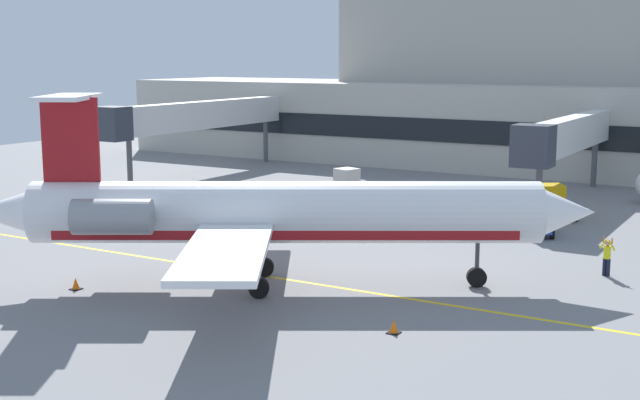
{
  "coord_description": "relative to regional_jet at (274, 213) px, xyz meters",
  "views": [
    {
      "loc": [
        22.74,
        -30.77,
        10.49
      ],
      "look_at": [
        0.75,
        6.79,
        3.0
      ],
      "focal_mm": 47.31,
      "sensor_mm": 36.0,
      "label": 1
    }
  ],
  "objects": [
    {
      "name": "ground",
      "position": [
        -2.01,
        -0.51,
        -3.5
      ],
      "size": [
        120.0,
        120.0,
        0.11
      ],
      "color": "slate"
    },
    {
      "name": "terminal_building",
      "position": [
        -5.42,
        47.73,
        3.36
      ],
      "size": [
        75.4,
        15.76,
        18.25
      ],
      "color": "#B7B2A8",
      "rests_on": "ground"
    },
    {
      "name": "jet_bridge_west",
      "position": [
        -26.09,
        26.93,
        1.76
      ],
      "size": [
        2.4,
        23.59,
        6.59
      ],
      "color": "silver",
      "rests_on": "ground"
    },
    {
      "name": "jet_bridge_east",
      "position": [
        5.8,
        28.77,
        1.41
      ],
      "size": [
        2.4,
        19.97,
        6.24
      ],
      "color": "silver",
      "rests_on": "ground"
    },
    {
      "name": "regional_jet",
      "position": [
        0.0,
        0.0,
        0.0
      ],
      "size": [
        25.95,
        20.21,
        8.76
      ],
      "color": "white",
      "rests_on": "ground"
    },
    {
      "name": "baggage_tug",
      "position": [
        -9.26,
        23.18,
        -2.44
      ],
      "size": [
        3.89,
        2.85,
        2.24
      ],
      "color": "silver",
      "rests_on": "ground"
    },
    {
      "name": "pushback_tractor",
      "position": [
        7.3,
        17.29,
        -2.57
      ],
      "size": [
        2.58,
        3.86,
        1.92
      ],
      "color": "#1E4CB2",
      "rests_on": "ground"
    },
    {
      "name": "belt_loader",
      "position": [
        6.32,
        23.8,
        -2.53
      ],
      "size": [
        3.71,
        4.51,
        1.99
      ],
      "color": "#E5B20C",
      "rests_on": "ground"
    },
    {
      "name": "marshaller",
      "position": [
        12.74,
        9.67,
        -2.49
      ],
      "size": [
        0.82,
        0.34,
        1.9
      ],
      "color": "#191E33",
      "rests_on": "ground"
    },
    {
      "name": "safety_cone_alpha",
      "position": [
        -6.33,
        4.7,
        -3.2
      ],
      "size": [
        0.47,
        0.47,
        0.55
      ],
      "color": "orange",
      "rests_on": "ground"
    },
    {
      "name": "safety_cone_bravo",
      "position": [
        7.57,
        -3.21,
        -3.2
      ],
      "size": [
        0.47,
        0.47,
        0.55
      ],
      "color": "orange",
      "rests_on": "ground"
    },
    {
      "name": "safety_cone_charlie",
      "position": [
        -7.53,
        -4.97,
        -3.2
      ],
      "size": [
        0.47,
        0.47,
        0.55
      ],
      "color": "orange",
      "rests_on": "ground"
    }
  ]
}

